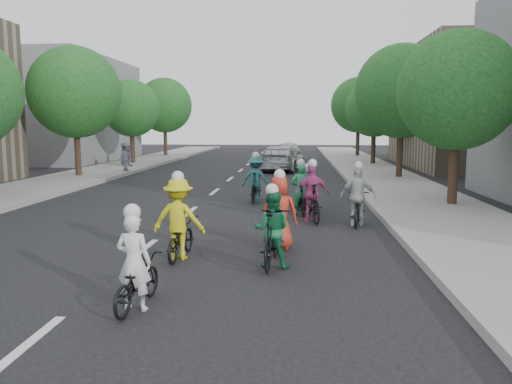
# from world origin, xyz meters

# --- Properties ---
(ground) EXTENTS (120.00, 120.00, 0.00)m
(ground) POSITION_xyz_m (0.00, 0.00, 0.00)
(ground) COLOR black
(ground) RESTS_ON ground
(sidewalk_left) EXTENTS (4.00, 80.00, 0.15)m
(sidewalk_left) POSITION_xyz_m (-8.00, 10.00, 0.07)
(sidewalk_left) COLOR gray
(sidewalk_left) RESTS_ON ground
(curb_left) EXTENTS (0.18, 80.00, 0.18)m
(curb_left) POSITION_xyz_m (-6.05, 10.00, 0.09)
(curb_left) COLOR #999993
(curb_left) RESTS_ON ground
(sidewalk_right) EXTENTS (4.00, 80.00, 0.15)m
(sidewalk_right) POSITION_xyz_m (8.00, 10.00, 0.07)
(sidewalk_right) COLOR gray
(sidewalk_right) RESTS_ON ground
(curb_right) EXTENTS (0.18, 80.00, 0.18)m
(curb_right) POSITION_xyz_m (6.05, 10.00, 0.09)
(curb_right) COLOR #999993
(curb_right) RESTS_ON ground
(bldg_sw) EXTENTS (10.00, 14.00, 8.00)m
(bldg_sw) POSITION_xyz_m (-16.00, 28.00, 4.00)
(bldg_sw) COLOR slate
(bldg_sw) RESTS_ON ground
(bldg_se) EXTENTS (10.00, 14.00, 8.00)m
(bldg_se) POSITION_xyz_m (16.00, 24.00, 4.00)
(bldg_se) COLOR gray
(bldg_se) RESTS_ON ground
(tree_l_3) EXTENTS (4.80, 4.80, 6.93)m
(tree_l_3) POSITION_xyz_m (-8.20, 15.00, 4.52)
(tree_l_3) COLOR black
(tree_l_3) RESTS_ON ground
(tree_l_4) EXTENTS (4.00, 4.00, 5.97)m
(tree_l_4) POSITION_xyz_m (-8.20, 24.00, 3.96)
(tree_l_4) COLOR black
(tree_l_4) RESTS_ON ground
(tree_l_5) EXTENTS (4.80, 4.80, 6.93)m
(tree_l_5) POSITION_xyz_m (-8.20, 33.00, 4.52)
(tree_l_5) COLOR black
(tree_l_5) RESTS_ON ground
(tree_r_0) EXTENTS (4.00, 4.00, 5.97)m
(tree_r_0) POSITION_xyz_m (8.80, 6.60, 3.96)
(tree_r_0) COLOR black
(tree_r_0) RESTS_ON ground
(tree_r_1) EXTENTS (4.80, 4.80, 6.93)m
(tree_r_1) POSITION_xyz_m (8.80, 15.60, 4.52)
(tree_r_1) COLOR black
(tree_r_1) RESTS_ON ground
(tree_r_2) EXTENTS (4.00, 4.00, 5.97)m
(tree_r_2) POSITION_xyz_m (8.80, 24.60, 3.96)
(tree_r_2) COLOR black
(tree_r_2) RESTS_ON ground
(tree_r_3) EXTENTS (4.80, 4.80, 6.93)m
(tree_r_3) POSITION_xyz_m (8.80, 33.60, 4.52)
(tree_r_3) COLOR black
(tree_r_3) RESTS_ON ground
(cyclist_0) EXTENTS (0.71, 1.59, 1.66)m
(cyclist_0) POSITION_xyz_m (1.00, -3.52, 0.53)
(cyclist_0) COLOR black
(cyclist_0) RESTS_ON ground
(cyclist_1) EXTENTS (0.80, 1.95, 1.69)m
(cyclist_1) POSITION_xyz_m (2.99, -1.04, 0.65)
(cyclist_1) COLOR black
(cyclist_1) RESTS_ON ground
(cyclist_2) EXTENTS (1.16, 1.66, 1.88)m
(cyclist_2) POSITION_xyz_m (1.00, -0.61, 0.71)
(cyclist_2) COLOR black
(cyclist_2) RESTS_ON ground
(cyclist_3) EXTENTS (1.06, 1.98, 1.85)m
(cyclist_3) POSITION_xyz_m (3.93, 3.71, 0.69)
(cyclist_3) COLOR black
(cyclist_3) RESTS_ON ground
(cyclist_4) EXTENTS (0.84, 1.55, 1.84)m
(cyclist_4) POSITION_xyz_m (3.08, 0.48, 0.65)
(cyclist_4) COLOR black
(cyclist_4) RESTS_ON ground
(cyclist_5) EXTENTS (0.67, 1.71, 1.78)m
(cyclist_5) POSITION_xyz_m (3.60, 4.89, 0.62)
(cyclist_5) COLOR black
(cyclist_5) RESTS_ON ground
(cyclist_6) EXTENTS (0.72, 1.83, 1.57)m
(cyclist_6) POSITION_xyz_m (3.86, 5.81, 0.56)
(cyclist_6) COLOR black
(cyclist_6) RESTS_ON ground
(cyclist_7) EXTENTS (1.15, 1.90, 1.85)m
(cyclist_7) POSITION_xyz_m (1.98, 7.32, 0.72)
(cyclist_7) COLOR black
(cyclist_7) RESTS_ON ground
(cyclist_8) EXTENTS (1.04, 1.79, 1.82)m
(cyclist_8) POSITION_xyz_m (5.20, 3.29, 0.62)
(cyclist_8) COLOR black
(cyclist_8) RESTS_ON ground
(follow_car_lead) EXTENTS (2.94, 5.49, 1.51)m
(follow_car_lead) POSITION_xyz_m (2.61, 20.16, 0.76)
(follow_car_lead) COLOR silver
(follow_car_lead) RESTS_ON ground
(follow_car_trail) EXTENTS (2.23, 4.62, 1.52)m
(follow_car_trail) POSITION_xyz_m (2.82, 29.12, 0.76)
(follow_car_trail) COLOR white
(follow_car_trail) RESTS_ON ground
(spectator_0) EXTENTS (0.90, 1.21, 1.67)m
(spectator_0) POSITION_xyz_m (-6.44, 17.54, 0.98)
(spectator_0) COLOR #464550
(spectator_0) RESTS_ON sidewalk_left
(spectator_1) EXTENTS (0.61, 0.97, 1.54)m
(spectator_1) POSITION_xyz_m (-7.34, 20.72, 0.92)
(spectator_1) COLOR #514F5C
(spectator_1) RESTS_ON sidewalk_left
(spectator_2) EXTENTS (0.64, 0.83, 1.51)m
(spectator_2) POSITION_xyz_m (-7.92, 21.48, 0.91)
(spectator_2) COLOR #474753
(spectator_2) RESTS_ON sidewalk_left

